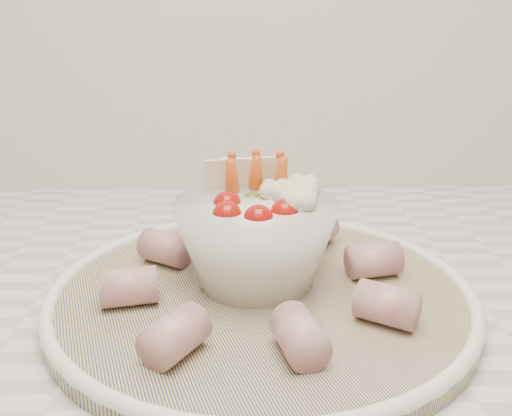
{
  "coord_description": "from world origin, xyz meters",
  "views": [
    {
      "loc": [
        0.07,
        0.95,
        1.16
      ],
      "look_at": [
        0.08,
        1.41,
        1.01
      ],
      "focal_mm": 40.0,
      "sensor_mm": 36.0,
      "label": 1
    }
  ],
  "objects": [
    {
      "name": "cured_meat_rolls",
      "position": [
        0.09,
        1.4,
        0.95
      ],
      "size": [
        0.27,
        0.27,
        0.03
      ],
      "color": "#A34A57",
      "rests_on": "serving_platter"
    },
    {
      "name": "serving_platter",
      "position": [
        0.09,
        1.4,
        0.93
      ],
      "size": [
        0.46,
        0.46,
        0.02
      ],
      "color": "navy",
      "rests_on": "kitchen_counter"
    },
    {
      "name": "veggie_bowl",
      "position": [
        0.09,
        1.41,
        0.98
      ],
      "size": [
        0.14,
        0.14,
        0.11
      ],
      "color": "silver",
      "rests_on": "serving_platter"
    }
  ]
}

